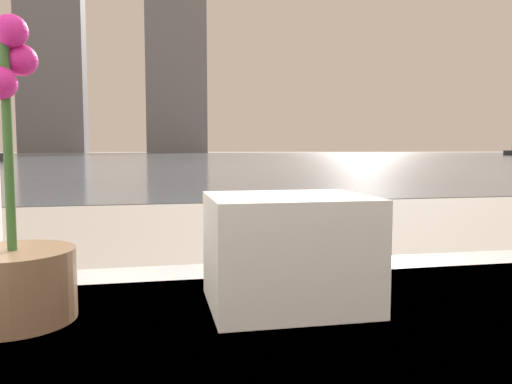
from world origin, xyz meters
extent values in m
cylinder|color=#8C6B4C|center=(-0.60, 0.75, 0.57)|extent=(0.16, 0.16, 0.09)
cylinder|color=#38662D|center=(-0.60, 0.75, 0.76)|extent=(0.01, 0.01, 0.28)
sphere|color=#DB238E|center=(-0.59, 0.75, 0.90)|extent=(0.04, 0.04, 0.04)
sphere|color=#DB238E|center=(-0.58, 0.77, 0.87)|extent=(0.04, 0.04, 0.04)
sphere|color=#DB238E|center=(-0.60, 0.75, 0.83)|extent=(0.04, 0.04, 0.04)
cube|color=white|center=(-0.22, 0.75, 0.55)|extent=(0.23, 0.19, 0.04)
cube|color=white|center=(-0.22, 0.75, 0.59)|extent=(0.23, 0.19, 0.04)
cube|color=white|center=(-0.22, 0.75, 0.63)|extent=(0.23, 0.19, 0.04)
cube|color=white|center=(-0.22, 0.75, 0.67)|extent=(0.23, 0.19, 0.04)
cube|color=slate|center=(0.00, 62.00, 0.01)|extent=(180.00, 110.00, 0.01)
cube|color=slate|center=(-22.11, 118.00, 18.04)|extent=(13.63, 8.37, 36.08)
cube|color=slate|center=(4.72, 118.00, 25.03)|extent=(13.61, 7.87, 50.05)
camera|label=1|loc=(-0.41, 0.06, 0.75)|focal=35.00mm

